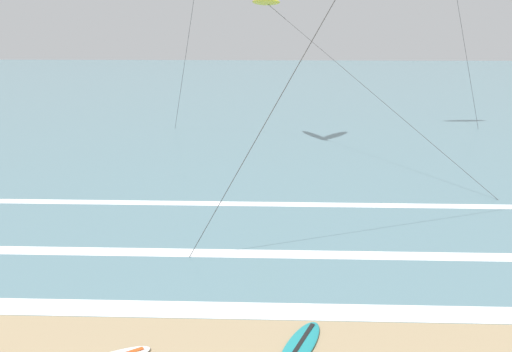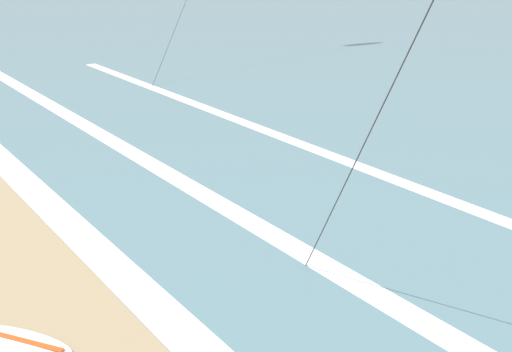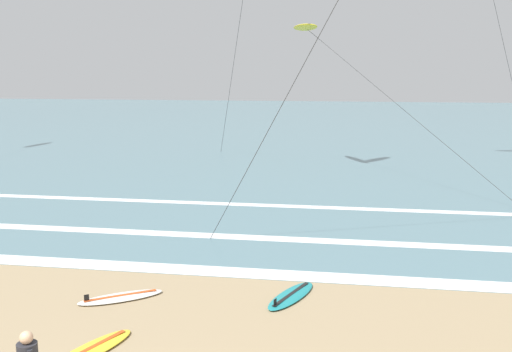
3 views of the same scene
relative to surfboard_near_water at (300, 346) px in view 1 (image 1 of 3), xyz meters
The scene contains 6 objects.
ocean_surface 46.20m from the surfboard_near_water, 93.74° to the left, with size 140.00×90.00×0.01m, color slate.
wave_foam_shoreline 2.12m from the surfboard_near_water, 134.97° to the left, with size 53.35×0.80×0.01m, color white.
wave_foam_mid_break 6.04m from the surfboard_near_water, 125.92° to the left, with size 49.54×0.60×0.01m, color white.
wave_foam_outer_break 9.67m from the surfboard_near_water, 97.70° to the left, with size 49.47×0.51×0.01m, color white.
surfboard_near_water is the anchor object (origin of this frame).
kite_yellow_high_left 20.28m from the surfboard_near_water, 93.26° to the left, with size 10.65×9.94×8.14m.
Camera 1 is at (2.40, -3.30, 6.95)m, focal length 37.37 mm.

